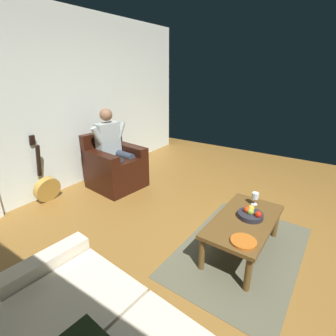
% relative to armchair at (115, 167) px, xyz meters
% --- Properties ---
extents(ground_plane, '(6.89, 6.89, 0.00)m').
position_rel_armchair_xyz_m(ground_plane, '(0.24, 2.22, -0.33)').
color(ground_plane, brown).
extents(wall_back, '(5.70, 0.06, 2.72)m').
position_rel_armchair_xyz_m(wall_back, '(0.24, -0.68, 1.02)').
color(wall_back, silver).
rests_on(wall_back, ground).
extents(rug, '(1.79, 1.21, 0.01)m').
position_rel_armchair_xyz_m(rug, '(0.45, 2.30, -0.33)').
color(rug, '#52523F').
rests_on(rug, ground).
extents(armchair, '(0.84, 0.85, 0.89)m').
position_rel_armchair_xyz_m(armchair, '(0.00, 0.00, 0.00)').
color(armchair, black).
rests_on(armchair, ground).
extents(person_seated, '(0.65, 0.62, 1.28)m').
position_rel_armchair_xyz_m(person_seated, '(-0.00, -0.00, 0.36)').
color(person_seated, '#9BA7A4').
rests_on(person_seated, ground).
extents(coffee_table, '(1.07, 0.59, 0.40)m').
position_rel_armchair_xyz_m(coffee_table, '(0.45, 2.30, 0.01)').
color(coffee_table, brown).
rests_on(coffee_table, ground).
extents(guitar, '(0.38, 0.26, 0.99)m').
position_rel_armchair_xyz_m(guitar, '(0.94, -0.48, -0.11)').
color(guitar, '#AC8436').
rests_on(guitar, ground).
extents(wine_glass_near, '(0.07, 0.07, 0.15)m').
position_rel_armchair_xyz_m(wine_glass_near, '(0.08, 2.29, 0.16)').
color(wine_glass_near, silver).
rests_on(wine_glass_near, coffee_table).
extents(fruit_bowl, '(0.26, 0.26, 0.11)m').
position_rel_armchair_xyz_m(fruit_bowl, '(0.38, 2.34, 0.10)').
color(fruit_bowl, '#23232C').
rests_on(fruit_bowl, coffee_table).
extents(decorative_dish, '(0.23, 0.23, 0.02)m').
position_rel_armchair_xyz_m(decorative_dish, '(0.83, 2.41, 0.08)').
color(decorative_dish, '#B45D1D').
rests_on(decorative_dish, coffee_table).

